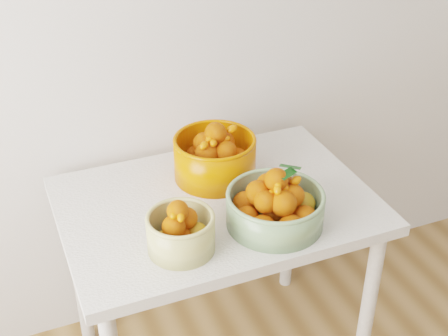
{
  "coord_description": "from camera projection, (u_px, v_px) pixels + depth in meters",
  "views": [
    {
      "loc": [
        -0.77,
        0.06,
        1.91
      ],
      "look_at": [
        -0.17,
        1.52,
        0.92
      ],
      "focal_mm": 50.0,
      "sensor_mm": 36.0,
      "label": 1
    }
  ],
  "objects": [
    {
      "name": "bowl_orange",
      "position": [
        215.0,
        156.0,
        2.1
      ],
      "size": [
        0.32,
        0.32,
        0.2
      ],
      "rotation": [
        0.0,
        0.0,
        -0.18
      ],
      "color": "#CF5404",
      "rests_on": "table"
    },
    {
      "name": "bowl_green",
      "position": [
        275.0,
        206.0,
        1.88
      ],
      "size": [
        0.35,
        0.35,
        0.19
      ],
      "rotation": [
        0.0,
        0.0,
        0.19
      ],
      "color": "gray",
      "rests_on": "table"
    },
    {
      "name": "table",
      "position": [
        217.0,
        224.0,
        2.07
      ],
      "size": [
        1.0,
        0.7,
        0.75
      ],
      "color": "silver",
      "rests_on": "ground"
    },
    {
      "name": "bowl_cream",
      "position": [
        181.0,
        231.0,
        1.77
      ],
      "size": [
        0.21,
        0.21,
        0.17
      ],
      "rotation": [
        0.0,
        0.0,
        0.04
      ],
      "color": "tan",
      "rests_on": "table"
    }
  ]
}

